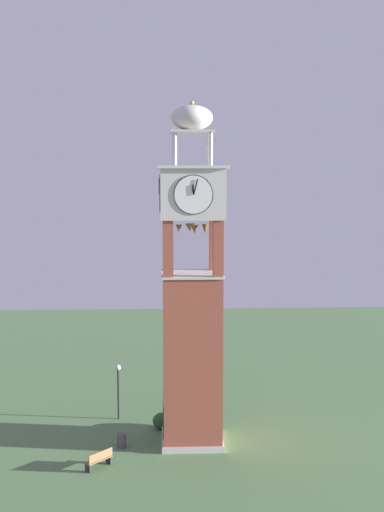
# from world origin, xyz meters

# --- Properties ---
(ground) EXTENTS (80.00, 80.00, 0.00)m
(ground) POSITION_xyz_m (0.00, 0.00, 0.00)
(ground) COLOR #517547
(clock_tower) EXTENTS (3.87, 3.87, 19.38)m
(clock_tower) POSITION_xyz_m (-0.00, -0.00, 7.93)
(clock_tower) COLOR #9E4C38
(clock_tower) RESTS_ON ground
(park_bench) EXTENTS (1.46, 1.43, 0.95)m
(park_bench) POSITION_xyz_m (3.42, -5.04, 0.48)
(park_bench) COLOR brown
(park_bench) RESTS_ON ground
(lamp_post) EXTENTS (0.36, 0.36, 3.51)m
(lamp_post) POSITION_xyz_m (-4.02, -4.46, 2.47)
(lamp_post) COLOR black
(lamp_post) RESTS_ON ground
(trash_bin) EXTENTS (0.52, 0.52, 0.80)m
(trash_bin) POSITION_xyz_m (0.64, -4.02, 0.40)
(trash_bin) COLOR #4C4C51
(trash_bin) RESTS_ON ground
(shrub_near_entry) EXTENTS (1.28, 1.28, 0.97)m
(shrub_near_entry) POSITION_xyz_m (-2.23, -1.66, 0.49)
(shrub_near_entry) COLOR #234C28
(shrub_near_entry) RESTS_ON ground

